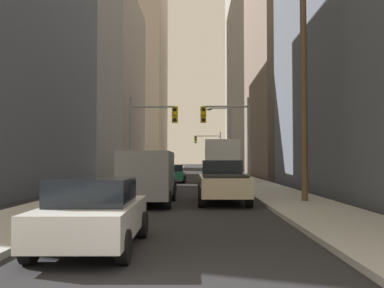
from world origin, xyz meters
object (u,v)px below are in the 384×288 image
at_px(sedan_white, 94,213).
at_px(traffic_signal_far_right, 209,145).
at_px(traffic_signal_near_right, 228,128).
at_px(sedan_blue, 158,180).
at_px(traffic_signal_near_left, 151,128).
at_px(sedan_green, 174,173).
at_px(city_bus, 221,160).
at_px(pickup_truck_beige, 222,182).
at_px(cargo_van_grey, 148,175).

bearing_deg(sedan_white, traffic_signal_far_right, 85.68).
relative_size(sedan_white, traffic_signal_far_right, 0.70).
relative_size(traffic_signal_near_right, traffic_signal_far_right, 1.00).
bearing_deg(sedan_blue, traffic_signal_near_left, 103.72).
bearing_deg(sedan_green, sedan_white, -90.52).
distance_m(city_bus, pickup_truck_beige, 16.91).
distance_m(city_bus, traffic_signal_near_right, 8.60).
bearing_deg(pickup_truck_beige, city_bus, 86.99).
xyz_separation_m(city_bus, sedan_green, (-3.99, 0.34, -1.16)).
bearing_deg(traffic_signal_near_right, sedan_blue, -143.54).
distance_m(cargo_van_grey, traffic_signal_near_left, 9.80).
relative_size(traffic_signal_near_left, traffic_signal_far_right, 1.00).
height_order(sedan_blue, traffic_signal_far_right, traffic_signal_far_right).
xyz_separation_m(cargo_van_grey, traffic_signal_near_left, (-0.91, 9.37, 2.72)).
bearing_deg(cargo_van_grey, sedan_white, -90.74).
xyz_separation_m(sedan_green, traffic_signal_near_right, (3.97, -8.67, 3.24)).
distance_m(traffic_signal_near_left, traffic_signal_far_right, 33.97).
xyz_separation_m(cargo_van_grey, sedan_blue, (-0.15, 6.23, -0.52)).
xyz_separation_m(sedan_white, sedan_blue, (-0.03, 15.42, 0.00)).
bearing_deg(traffic_signal_near_left, traffic_signal_far_right, 81.99).
bearing_deg(sedan_blue, traffic_signal_near_right, 36.46).
xyz_separation_m(pickup_truck_beige, sedan_white, (-3.35, -10.04, -0.16)).
height_order(pickup_truck_beige, cargo_van_grey, cargo_van_grey).
relative_size(city_bus, sedan_green, 2.74).
height_order(sedan_green, traffic_signal_near_right, traffic_signal_near_right).
xyz_separation_m(sedan_white, traffic_signal_near_right, (4.22, 18.56, 3.24)).
bearing_deg(traffic_signal_near_right, city_bus, 89.91).
distance_m(cargo_van_grey, sedan_green, 18.05).
distance_m(traffic_signal_near_right, traffic_signal_far_right, 33.64).
bearing_deg(cargo_van_grey, sedan_blue, 91.35).
height_order(traffic_signal_near_right, traffic_signal_far_right, same).
xyz_separation_m(city_bus, traffic_signal_near_left, (-5.03, -8.34, 2.08)).
xyz_separation_m(traffic_signal_near_left, traffic_signal_far_right, (4.74, 33.64, 0.03)).
bearing_deg(sedan_green, cargo_van_grey, -90.41).
bearing_deg(sedan_white, cargo_van_grey, 89.26).
bearing_deg(traffic_signal_near_right, sedan_green, 114.61).
height_order(sedan_blue, traffic_signal_near_left, traffic_signal_near_left).
distance_m(city_bus, sedan_green, 4.16).
distance_m(city_bus, traffic_signal_near_left, 9.96).
distance_m(city_bus, sedan_white, 27.25).
height_order(cargo_van_grey, traffic_signal_near_left, traffic_signal_near_left).
height_order(traffic_signal_near_left, traffic_signal_near_right, same).
height_order(city_bus, sedan_white, city_bus).
xyz_separation_m(cargo_van_grey, traffic_signal_far_right, (3.82, 43.01, 2.76)).
distance_m(sedan_blue, traffic_signal_far_right, 37.14).
xyz_separation_m(sedan_blue, sedan_green, (0.28, 11.81, 0.00)).
bearing_deg(city_bus, cargo_van_grey, -103.09).
xyz_separation_m(city_bus, cargo_van_grey, (-4.12, -17.71, -0.64)).
relative_size(city_bus, pickup_truck_beige, 2.14).
bearing_deg(sedan_white, pickup_truck_beige, 71.56).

